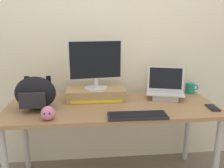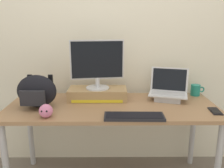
{
  "view_description": "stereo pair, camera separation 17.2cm",
  "coord_description": "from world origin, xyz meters",
  "px_view_note": "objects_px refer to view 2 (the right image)",
  "views": [
    {
      "loc": [
        -0.19,
        -1.85,
        1.4
      ],
      "look_at": [
        0.0,
        0.0,
        0.91
      ],
      "focal_mm": 37.76,
      "sensor_mm": 36.0,
      "label": 1
    },
    {
      "loc": [
        -0.01,
        -1.85,
        1.4
      ],
      "look_at": [
        0.0,
        0.0,
        0.91
      ],
      "focal_mm": 37.76,
      "sensor_mm": 36.0,
      "label": 2
    }
  ],
  "objects_px": {
    "toner_box_yellow": "(98,94)",
    "external_keyboard": "(134,116)",
    "cell_phone": "(215,111)",
    "messenger_backpack": "(37,91)",
    "desktop_monitor": "(97,64)",
    "open_laptop": "(168,93)",
    "coffee_mug": "(196,90)",
    "plush_toy": "(46,111)"
  },
  "relations": [
    {
      "from": "plush_toy",
      "to": "coffee_mug",
      "type": "bearing_deg",
      "value": 22.53
    },
    {
      "from": "desktop_monitor",
      "to": "coffee_mug",
      "type": "xyz_separation_m",
      "value": [
        0.91,
        0.11,
        -0.27
      ]
    },
    {
      "from": "coffee_mug",
      "to": "messenger_backpack",
      "type": "bearing_deg",
      "value": -167.85
    },
    {
      "from": "toner_box_yellow",
      "to": "external_keyboard",
      "type": "xyz_separation_m",
      "value": [
        0.28,
        -0.43,
        -0.04
      ]
    },
    {
      "from": "desktop_monitor",
      "to": "external_keyboard",
      "type": "distance_m",
      "value": 0.6
    },
    {
      "from": "open_laptop",
      "to": "coffee_mug",
      "type": "xyz_separation_m",
      "value": [
        0.29,
        0.12,
        -0.0
      ]
    },
    {
      "from": "toner_box_yellow",
      "to": "messenger_backpack",
      "type": "bearing_deg",
      "value": -157.94
    },
    {
      "from": "desktop_monitor",
      "to": "external_keyboard",
      "type": "bearing_deg",
      "value": -64.65
    },
    {
      "from": "desktop_monitor",
      "to": "plush_toy",
      "type": "xyz_separation_m",
      "value": [
        -0.35,
        -0.42,
        -0.27
      ]
    },
    {
      "from": "coffee_mug",
      "to": "plush_toy",
      "type": "height_order",
      "value": "coffee_mug"
    },
    {
      "from": "open_laptop",
      "to": "plush_toy",
      "type": "relative_size",
      "value": 3.81
    },
    {
      "from": "cell_phone",
      "to": "plush_toy",
      "type": "height_order",
      "value": "plush_toy"
    },
    {
      "from": "plush_toy",
      "to": "cell_phone",
      "type": "bearing_deg",
      "value": 4.55
    },
    {
      "from": "messenger_backpack",
      "to": "toner_box_yellow",
      "type": "bearing_deg",
      "value": 23.89
    },
    {
      "from": "toner_box_yellow",
      "to": "open_laptop",
      "type": "distance_m",
      "value": 0.63
    },
    {
      "from": "external_keyboard",
      "to": "messenger_backpack",
      "type": "bearing_deg",
      "value": 163.74
    },
    {
      "from": "messenger_backpack",
      "to": "cell_phone",
      "type": "bearing_deg",
      "value": -3.23
    },
    {
      "from": "messenger_backpack",
      "to": "cell_phone",
      "type": "height_order",
      "value": "messenger_backpack"
    },
    {
      "from": "messenger_backpack",
      "to": "plush_toy",
      "type": "height_order",
      "value": "messenger_backpack"
    },
    {
      "from": "external_keyboard",
      "to": "plush_toy",
      "type": "height_order",
      "value": "plush_toy"
    },
    {
      "from": "external_keyboard",
      "to": "plush_toy",
      "type": "xyz_separation_m",
      "value": [
        -0.64,
        0.01,
        0.04
      ]
    },
    {
      "from": "open_laptop",
      "to": "coffee_mug",
      "type": "bearing_deg",
      "value": 38.59
    },
    {
      "from": "coffee_mug",
      "to": "plush_toy",
      "type": "xyz_separation_m",
      "value": [
        -1.27,
        -0.53,
        -0.0
      ]
    },
    {
      "from": "messenger_backpack",
      "to": "cell_phone",
      "type": "distance_m",
      "value": 1.41
    },
    {
      "from": "toner_box_yellow",
      "to": "desktop_monitor",
      "type": "height_order",
      "value": "desktop_monitor"
    },
    {
      "from": "open_laptop",
      "to": "messenger_backpack",
      "type": "bearing_deg",
      "value": -154.11
    },
    {
      "from": "desktop_monitor",
      "to": "plush_toy",
      "type": "bearing_deg",
      "value": -137.96
    },
    {
      "from": "external_keyboard",
      "to": "cell_phone",
      "type": "relative_size",
      "value": 2.78
    },
    {
      "from": "messenger_backpack",
      "to": "cell_phone",
      "type": "relative_size",
      "value": 2.06
    },
    {
      "from": "open_laptop",
      "to": "coffee_mug",
      "type": "relative_size",
      "value": 2.94
    },
    {
      "from": "desktop_monitor",
      "to": "open_laptop",
      "type": "xyz_separation_m",
      "value": [
        0.63,
        -0.01,
        -0.26
      ]
    },
    {
      "from": "open_laptop",
      "to": "messenger_backpack",
      "type": "distance_m",
      "value": 1.12
    },
    {
      "from": "toner_box_yellow",
      "to": "external_keyboard",
      "type": "distance_m",
      "value": 0.52
    },
    {
      "from": "toner_box_yellow",
      "to": "cell_phone",
      "type": "distance_m",
      "value": 0.97
    },
    {
      "from": "desktop_monitor",
      "to": "toner_box_yellow",
      "type": "bearing_deg",
      "value": 93.09
    },
    {
      "from": "desktop_monitor",
      "to": "messenger_backpack",
      "type": "xyz_separation_m",
      "value": [
        -0.48,
        -0.19,
        -0.19
      ]
    },
    {
      "from": "toner_box_yellow",
      "to": "plush_toy",
      "type": "distance_m",
      "value": 0.55
    },
    {
      "from": "external_keyboard",
      "to": "cell_phone",
      "type": "height_order",
      "value": "external_keyboard"
    },
    {
      "from": "toner_box_yellow",
      "to": "cell_phone",
      "type": "relative_size",
      "value": 3.28
    },
    {
      "from": "open_laptop",
      "to": "plush_toy",
      "type": "bearing_deg",
      "value": -140.87
    },
    {
      "from": "open_laptop",
      "to": "desktop_monitor",
      "type": "bearing_deg",
      "value": -164.41
    },
    {
      "from": "coffee_mug",
      "to": "cell_phone",
      "type": "height_order",
      "value": "coffee_mug"
    }
  ]
}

